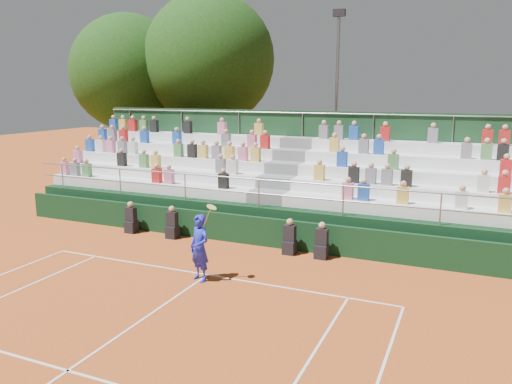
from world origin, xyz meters
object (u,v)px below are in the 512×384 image
at_px(tree_west, 129,73).
at_px(tree_east, 209,60).
at_px(tennis_player, 200,248).
at_px(floodlight_mast, 337,90).

relative_size(tree_west, tree_east, 0.91).
height_order(tree_west, tree_east, tree_east).
distance_m(tennis_player, tree_west, 17.89).
bearing_deg(floodlight_mast, tennis_player, -90.89).
distance_m(tennis_player, floodlight_mast, 14.33).
height_order(tennis_player, floodlight_mast, floodlight_mast).
bearing_deg(floodlight_mast, tree_east, -177.71).
height_order(tree_east, floodlight_mast, tree_east).
xyz_separation_m(tree_east, floodlight_mast, (7.13, 0.29, -1.60)).
xyz_separation_m(tree_west, floodlight_mast, (11.90, 1.18, -0.95)).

